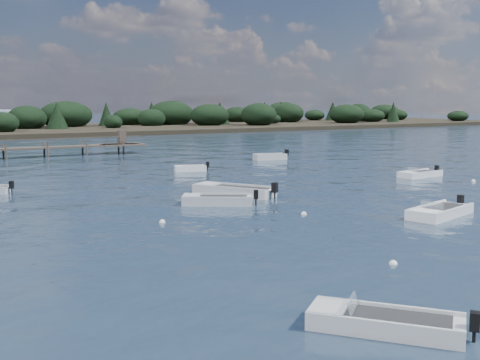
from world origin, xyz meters
TOP-DOWN VIEW (x-y plane):
  - ground at (0.00, 60.00)m, footprint 400.00×400.00m
  - dinghy_extra_a at (-0.40, 14.24)m, footprint 4.23×5.50m
  - dinghy_mid_white_b at (17.19, 14.75)m, footprint 4.34×1.88m
  - dinghy_near_olive at (-8.48, -7.89)m, footprint 3.71×4.08m
  - tender_far_grey_b at (14.54, 32.65)m, footprint 3.83×1.87m
  - tender_far_white at (2.96, 27.65)m, footprint 3.07×1.80m
  - dinghy_mid_grey at (-2.98, 11.69)m, footprint 4.30×3.53m
  - dinghy_mid_white_a at (5.45, 2.44)m, footprint 4.99×2.89m
  - buoy_a at (-3.52, -3.19)m, footprint 0.32×0.32m
  - buoy_c at (-7.92, 8.43)m, footprint 0.32×0.32m
  - buoy_d at (18.66, 10.78)m, footprint 0.32×0.32m
  - buoy_e at (2.41, 28.11)m, footprint 0.32×0.32m
  - buoy_extra_a at (-0.46, 6.54)m, footprint 0.32×0.32m
  - far_headland at (25.00, 100.00)m, footprint 190.00×40.00m

SIDE VIEW (x-z plane):
  - ground at x=0.00m, z-range 0.00..0.00m
  - buoy_a at x=-3.52m, z-range -0.16..0.16m
  - buoy_c at x=-7.92m, z-range -0.16..0.16m
  - buoy_d at x=18.66m, z-range -0.16..0.16m
  - buoy_e at x=2.41m, z-range -0.16..0.16m
  - buoy_extra_a at x=-0.46m, z-range -0.16..0.16m
  - dinghy_near_olive at x=-8.48m, z-range -0.39..0.67m
  - dinghy_mid_white_b at x=17.19m, z-range -0.39..0.67m
  - tender_far_white at x=2.96m, z-range -0.37..0.66m
  - dinghy_mid_white_a at x=5.45m, z-range -0.43..0.72m
  - dinghy_mid_grey at x=-2.98m, z-range -0.41..0.72m
  - dinghy_extra_a at x=-0.40m, z-range -0.47..0.82m
  - tender_far_grey_b at x=14.54m, z-range -0.46..0.82m
  - far_headland at x=25.00m, z-range -0.94..4.86m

